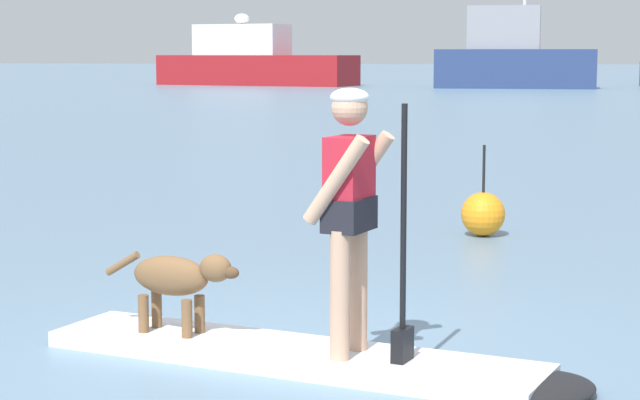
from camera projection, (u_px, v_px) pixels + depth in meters
name	position (u px, v px, depth m)	size (l,w,h in m)	color
ground_plane	(291.00, 363.00, 7.16)	(400.00, 400.00, 0.00)	slate
paddleboard	(323.00, 359.00, 7.05)	(3.57, 1.58, 0.10)	silver
person_paddler	(352.00, 203.00, 6.85)	(0.66, 0.56, 1.62)	tan
dog	(177.00, 279.00, 7.45)	(1.01, 0.37, 0.55)	brown
moored_boat_starboard	(253.00, 62.00, 69.12)	(12.63, 6.32, 4.29)	maroon
moored_boat_center	(512.00, 57.00, 63.14)	(8.77, 2.95, 10.41)	navy
marker_buoy	(483.00, 214.00, 12.08)	(0.47, 0.47, 0.97)	orange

